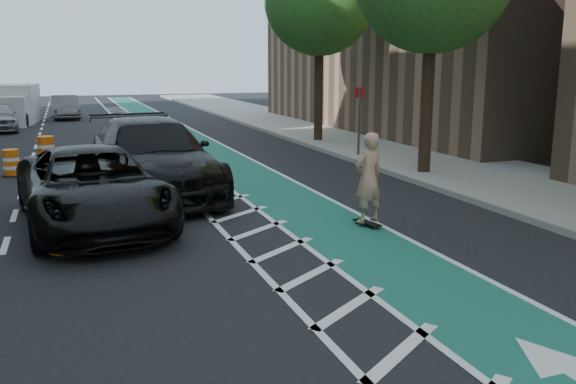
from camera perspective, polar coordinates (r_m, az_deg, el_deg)
name	(u,v)px	position (r m, az deg, el deg)	size (l,w,h in m)	color
ground	(244,324)	(8.07, -4.14, -12.17)	(120.00, 120.00, 0.00)	black
bike_lane	(249,176)	(18.11, -3.70, 1.48)	(2.00, 90.00, 0.01)	#175248
buffer_strip	(199,180)	(17.76, -8.35, 1.16)	(1.40, 90.00, 0.01)	silver
sidewalk_right	(437,162)	(20.84, 13.73, 2.74)	(5.00, 90.00, 0.15)	gray
curb_right	(371,166)	(19.60, 7.74, 2.42)	(0.12, 90.00, 0.16)	gray
sign_post	(359,120)	(21.45, 6.66, 6.70)	(0.35, 0.08, 2.47)	#4C4C4C
skateboard	(367,223)	(12.65, 7.43, -2.88)	(0.36, 0.74, 0.10)	black
skateboarder	(368,178)	(12.44, 7.54, 1.32)	(0.67, 0.44, 1.85)	tan
suv_near	(92,187)	(13.16, -17.85, 0.46)	(2.66, 5.77, 1.60)	black
suv_far	(151,157)	(15.93, -12.66, 3.21)	(2.66, 6.55, 1.90)	black
car_grey	(65,107)	(39.40, -20.16, 7.48)	(1.48, 4.23, 1.39)	slate
box_truck	(12,106)	(37.10, -24.39, 7.34)	(2.75, 5.29, 2.12)	silver
barrel_a	(61,233)	(11.41, -20.46, -3.63)	(0.59, 0.59, 0.80)	orange
barrel_b	(11,164)	(19.86, -24.46, 2.44)	(0.59, 0.59, 0.80)	#EB5E0C
barrel_c	(46,151)	(21.80, -21.67, 3.59)	(0.68, 0.68, 0.92)	orange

